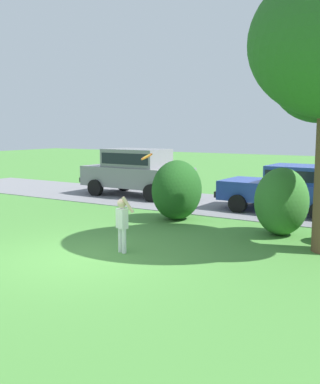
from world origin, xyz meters
name	(u,v)px	position (x,y,z in m)	size (l,w,h in m)	color
ground_plane	(80,258)	(0.00, 0.00, 0.00)	(80.00, 80.00, 0.00)	#478438
driveway_strip	(227,205)	(0.00, 7.77, 0.01)	(28.00, 4.40, 0.02)	slate
shrub_near_tree	(177,190)	(-0.31, 4.69, 0.90)	(1.44, 1.71, 1.79)	#1E511C
shrub_centre_left	(282,201)	(2.97, 4.35, 0.87)	(1.37, 1.50, 1.74)	#33702B
parked_sedan	(290,187)	(2.27, 7.58, 0.85)	(4.43, 2.17, 1.56)	#28429E
parked_suv	(137,170)	(-4.06, 8.01, 1.08)	(4.76, 2.22, 1.92)	gray
child_thrower	(122,221)	(0.50, 0.82, 0.72)	(0.48, 0.24, 1.29)	white
frisbee	(147,157)	(0.83, 1.33, 2.11)	(0.30, 0.27, 0.21)	orange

